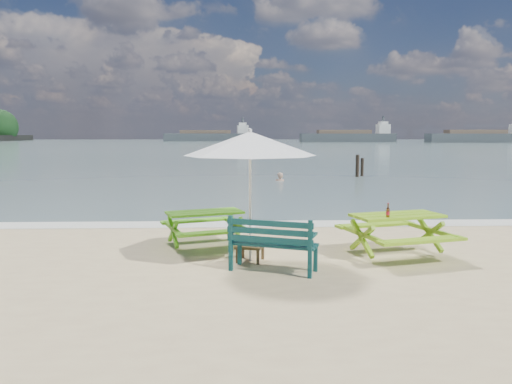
{
  "coord_description": "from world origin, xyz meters",
  "views": [
    {
      "loc": [
        -0.68,
        -7.62,
        2.26
      ],
      "look_at": [
        -0.33,
        3.0,
        1.0
      ],
      "focal_mm": 35.0,
      "sensor_mm": 36.0,
      "label": 1
    }
  ],
  "objects_px": {
    "park_bench": "(273,255)",
    "patio_umbrella": "(250,144)",
    "side_table": "(250,252)",
    "beer_bottle": "(388,213)",
    "picnic_table_right": "(397,236)",
    "swimmer": "(280,189)",
    "picnic_table_left": "(205,229)"
  },
  "relations": [
    {
      "from": "picnic_table_right",
      "to": "picnic_table_left",
      "type": "bearing_deg",
      "value": 165.59
    },
    {
      "from": "picnic_table_left",
      "to": "beer_bottle",
      "type": "xyz_separation_m",
      "value": [
        3.31,
        -1.25,
        0.52
      ]
    },
    {
      "from": "patio_umbrella",
      "to": "side_table",
      "type": "bearing_deg",
      "value": -75.96
    },
    {
      "from": "picnic_table_right",
      "to": "patio_umbrella",
      "type": "xyz_separation_m",
      "value": [
        -2.71,
        -0.29,
        1.7
      ]
    },
    {
      "from": "park_bench",
      "to": "side_table",
      "type": "distance_m",
      "value": 0.75
    },
    {
      "from": "swimmer",
      "to": "picnic_table_left",
      "type": "bearing_deg",
      "value": -100.81
    },
    {
      "from": "picnic_table_right",
      "to": "beer_bottle",
      "type": "relative_size",
      "value": 8.71
    },
    {
      "from": "park_bench",
      "to": "patio_umbrella",
      "type": "height_order",
      "value": "patio_umbrella"
    },
    {
      "from": "picnic_table_right",
      "to": "swimmer",
      "type": "relative_size",
      "value": 1.37
    },
    {
      "from": "picnic_table_right",
      "to": "patio_umbrella",
      "type": "bearing_deg",
      "value": -173.9
    },
    {
      "from": "park_bench",
      "to": "beer_bottle",
      "type": "distance_m",
      "value": 2.24
    },
    {
      "from": "picnic_table_left",
      "to": "beer_bottle",
      "type": "height_order",
      "value": "beer_bottle"
    },
    {
      "from": "swimmer",
      "to": "patio_umbrella",
      "type": "bearing_deg",
      "value": -96.64
    },
    {
      "from": "picnic_table_right",
      "to": "swimmer",
      "type": "xyz_separation_m",
      "value": [
        -0.97,
        14.63,
        -0.77
      ]
    },
    {
      "from": "picnic_table_left",
      "to": "beer_bottle",
      "type": "distance_m",
      "value": 3.58
    },
    {
      "from": "park_bench",
      "to": "beer_bottle",
      "type": "xyz_separation_m",
      "value": [
        2.07,
        0.61,
        0.59
      ]
    },
    {
      "from": "picnic_table_right",
      "to": "park_bench",
      "type": "relative_size",
      "value": 1.45
    },
    {
      "from": "patio_umbrella",
      "to": "swimmer",
      "type": "xyz_separation_m",
      "value": [
        1.74,
        14.92,
        -2.47
      ]
    },
    {
      "from": "side_table",
      "to": "beer_bottle",
      "type": "relative_size",
      "value": 2.27
    },
    {
      "from": "picnic_table_left",
      "to": "side_table",
      "type": "bearing_deg",
      "value": -53.93
    },
    {
      "from": "picnic_table_right",
      "to": "park_bench",
      "type": "distance_m",
      "value": 2.52
    },
    {
      "from": "side_table",
      "to": "beer_bottle",
      "type": "height_order",
      "value": "beer_bottle"
    },
    {
      "from": "picnic_table_left",
      "to": "picnic_table_right",
      "type": "height_order",
      "value": "picnic_table_right"
    },
    {
      "from": "side_table",
      "to": "beer_bottle",
      "type": "xyz_separation_m",
      "value": [
        2.43,
        -0.04,
        0.71
      ]
    },
    {
      "from": "park_bench",
      "to": "beer_bottle",
      "type": "bearing_deg",
      "value": 16.46
    },
    {
      "from": "picnic_table_left",
      "to": "side_table",
      "type": "height_order",
      "value": "picnic_table_left"
    },
    {
      "from": "picnic_table_right",
      "to": "beer_bottle",
      "type": "height_order",
      "value": "beer_bottle"
    },
    {
      "from": "swimmer",
      "to": "park_bench",
      "type": "bearing_deg",
      "value": -95.04
    },
    {
      "from": "beer_bottle",
      "to": "swimmer",
      "type": "distance_m",
      "value": 15.02
    },
    {
      "from": "side_table",
      "to": "swimmer",
      "type": "xyz_separation_m",
      "value": [
        1.74,
        14.92,
        -0.55
      ]
    },
    {
      "from": "park_bench",
      "to": "patio_umbrella",
      "type": "xyz_separation_m",
      "value": [
        -0.36,
        0.65,
        1.8
      ]
    },
    {
      "from": "patio_umbrella",
      "to": "swimmer",
      "type": "relative_size",
      "value": 1.79
    }
  ]
}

